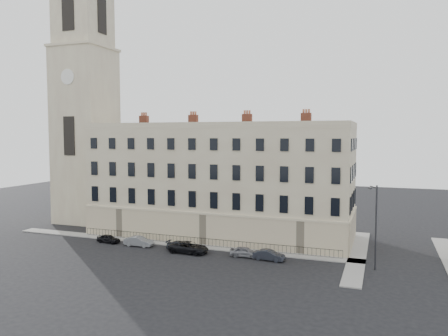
{
  "coord_description": "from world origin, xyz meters",
  "views": [
    {
      "loc": [
        15.56,
        -45.01,
        14.21
      ],
      "look_at": [
        -4.61,
        10.0,
        9.71
      ],
      "focal_mm": 35.0,
      "sensor_mm": 36.0,
      "label": 1
    }
  ],
  "objects": [
    {
      "name": "car_f",
      "position": [
        3.68,
        2.18,
        0.6
      ],
      "size": [
        3.72,
        1.58,
        1.19
      ],
      "primitive_type": "imported",
      "rotation": [
        0.0,
        0.0,
        1.48
      ],
      "color": "#22252E",
      "rests_on": "ground"
    },
    {
      "name": "car_d",
      "position": [
        -6.15,
        1.88,
        0.68
      ],
      "size": [
        4.94,
        2.42,
        1.35
      ],
      "primitive_type": "imported",
      "rotation": [
        0.0,
        0.0,
        1.53
      ],
      "color": "black",
      "rests_on": "ground"
    },
    {
      "name": "ground",
      "position": [
        0.0,
        0.0,
        0.0
      ],
      "size": [
        160.0,
        160.0,
        0.0
      ],
      "primitive_type": "plane",
      "color": "black",
      "rests_on": "ground"
    },
    {
      "name": "car_c",
      "position": [
        -7.51,
        2.69,
        0.55
      ],
      "size": [
        3.8,
        1.63,
        1.09
      ],
      "primitive_type": "imported",
      "rotation": [
        0.0,
        0.0,
        1.6
      ],
      "color": "#20232B",
      "rests_on": "ground"
    },
    {
      "name": "car_b",
      "position": [
        -13.47,
        2.61,
        0.63
      ],
      "size": [
        3.83,
        1.38,
        1.25
      ],
      "primitive_type": "imported",
      "rotation": [
        0.0,
        0.0,
        1.58
      ],
      "color": "gray",
      "rests_on": "ground"
    },
    {
      "name": "pavement_east_return",
      "position": [
        13.0,
        8.0,
        0.06
      ],
      "size": [
        2.0,
        24.0,
        0.12
      ],
      "primitive_type": "cube",
      "color": "gray",
      "rests_on": "ground"
    },
    {
      "name": "pavement_terrace",
      "position": [
        -10.0,
        5.0,
        0.06
      ],
      "size": [
        48.0,
        2.0,
        0.12
      ],
      "primitive_type": "cube",
      "color": "gray",
      "rests_on": "ground"
    },
    {
      "name": "railings",
      "position": [
        -6.0,
        5.4,
        0.55
      ],
      "size": [
        35.0,
        0.04,
        0.96
      ],
      "color": "black",
      "rests_on": "ground"
    },
    {
      "name": "church_tower",
      "position": [
        -30.0,
        14.0,
        18.66
      ],
      "size": [
        8.0,
        8.13,
        44.0
      ],
      "color": "tan",
      "rests_on": "ground"
    },
    {
      "name": "streetlamp",
      "position": [
        14.95,
        2.47,
        4.97
      ],
      "size": [
        0.92,
        1.82,
        8.96
      ],
      "rotation": [
        0.0,
        0.0,
        0.41
      ],
      "color": "#2B2C30",
      "rests_on": "ground"
    },
    {
      "name": "car_a",
      "position": [
        -18.15,
        2.77,
        0.54
      ],
      "size": [
        3.27,
        1.5,
        1.09
      ],
      "primitive_type": "imported",
      "rotation": [
        0.0,
        0.0,
        1.5
      ],
      "color": "black",
      "rests_on": "ground"
    },
    {
      "name": "terrace",
      "position": [
        -5.97,
        11.97,
        7.5
      ],
      "size": [
        36.22,
        12.22,
        17.0
      ],
      "color": "tan",
      "rests_on": "ground"
    },
    {
      "name": "car_e",
      "position": [
        0.73,
        2.5,
        0.6
      ],
      "size": [
        3.64,
        1.7,
        1.21
      ],
      "primitive_type": "imported",
      "rotation": [
        0.0,
        0.0,
        1.65
      ],
      "color": "slate",
      "rests_on": "ground"
    }
  ]
}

